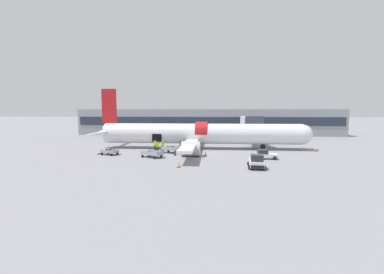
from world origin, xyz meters
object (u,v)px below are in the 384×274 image
Objects in this scene: airplane at (199,134)px; baggage_tug_mid at (256,162)px; baggage_cart_loading at (172,150)px; ground_crew_supervisor at (155,145)px; baggage_cart_empty at (110,152)px; ground_crew_marshal at (157,147)px; suitcase_on_tarmac_spare at (175,153)px; ground_crew_loader_a at (195,147)px; baggage_tug_lead at (265,155)px; baggage_cart_queued at (152,154)px; ground_crew_helper at (198,145)px; ground_crew_loader_b at (186,147)px; ground_crew_driver at (162,145)px.

baggage_tug_mid is (7.86, -15.67, -1.96)m from airplane.
ground_crew_supervisor reaches higher than baggage_cart_loading.
ground_crew_marshal reaches higher than baggage_cart_empty.
ground_crew_marshal is 4.90m from suitcase_on_tarmac_spare.
baggage_cart_empty is 13.67m from ground_crew_loader_a.
baggage_tug_lead reaches higher than baggage_cart_empty.
baggage_cart_queued is at bearing -123.85° from airplane.
ground_crew_helper is at bearing 16.03° from ground_crew_marshal.
ground_crew_loader_b is (-2.03, -3.71, -1.88)m from airplane.
baggage_tug_mid is 13.60m from suitcase_on_tarmac_spare.
ground_crew_driver is (-6.20, -3.12, -1.76)m from airplane.
ground_crew_marshal is (0.83, -1.94, -0.01)m from ground_crew_supervisor.
airplane is 17.64m from baggage_tug_mid.
ground_crew_supervisor reaches higher than ground_crew_loader_b.
ground_crew_driver is 1.46m from ground_crew_marshal.
ground_crew_loader_b reaches higher than baggage_cart_loading.
baggage_tug_lead is 1.84× the size of ground_crew_marshal.
baggage_cart_queued is at bearing 156.84° from baggage_tug_mid.
ground_crew_driver is 5.59m from suitcase_on_tarmac_spare.
baggage_cart_loading is 4.75m from baggage_cart_queued.
baggage_tug_lead reaches higher than suitcase_on_tarmac_spare.
ground_crew_helper is (6.43, 7.05, 0.48)m from baggage_cart_queued.
ground_crew_driver reaches higher than suitcase_on_tarmac_spare.
ground_crew_loader_b is 4.32m from suitcase_on_tarmac_spare.
airplane reaches higher than ground_crew_driver.
airplane is 11.73m from baggage_cart_queued.
baggage_tug_mid is 1.88× the size of ground_crew_driver.
ground_crew_loader_a reaches higher than baggage_cart_loading.
ground_crew_driver is 0.98× the size of ground_crew_helper.
airplane is 22.01× the size of ground_crew_driver.
baggage_tug_lead is 13.45m from ground_crew_loader_b.
ground_crew_driver is at bearing 171.86° from ground_crew_loader_b.
ground_crew_loader_a is 0.95× the size of ground_crew_helper.
ground_crew_loader_a is at bearing 13.44° from baggage_cart_empty.
baggage_cart_empty is 10.42m from suitcase_on_tarmac_spare.
airplane is at bearing 85.41° from ground_crew_loader_a.
airplane is 8.80m from suitcase_on_tarmac_spare.
baggage_cart_queued reaches higher than baggage_cart_empty.
ground_crew_supervisor reaches higher than baggage_tug_mid.
ground_crew_loader_b is 4.21m from ground_crew_driver.
baggage_cart_empty reaches higher than suitcase_on_tarmac_spare.
baggage_cart_loading is 2.70m from ground_crew_loader_b.
ground_crew_helper is (-7.84, 13.16, 0.22)m from baggage_tug_mid.
baggage_cart_queued is 3.61m from suitcase_on_tarmac_spare.
ground_crew_loader_a is at bearing 10.65° from baggage_cart_loading.
baggage_tug_mid is at bearing -63.36° from airplane.
baggage_cart_loading is 2.21× the size of ground_crew_driver.
baggage_tug_mid reaches higher than baggage_tug_lead.
airplane is at bearing 136.80° from baggage_tug_lead.
baggage_cart_queued is at bearing -141.11° from ground_crew_loader_a.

